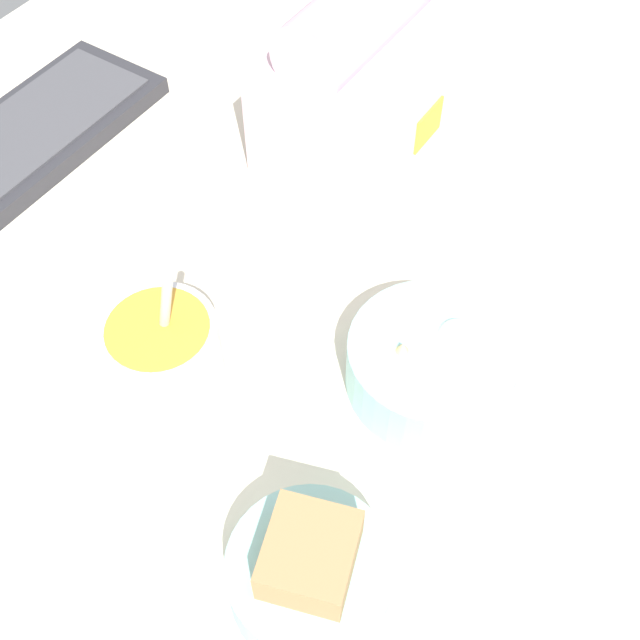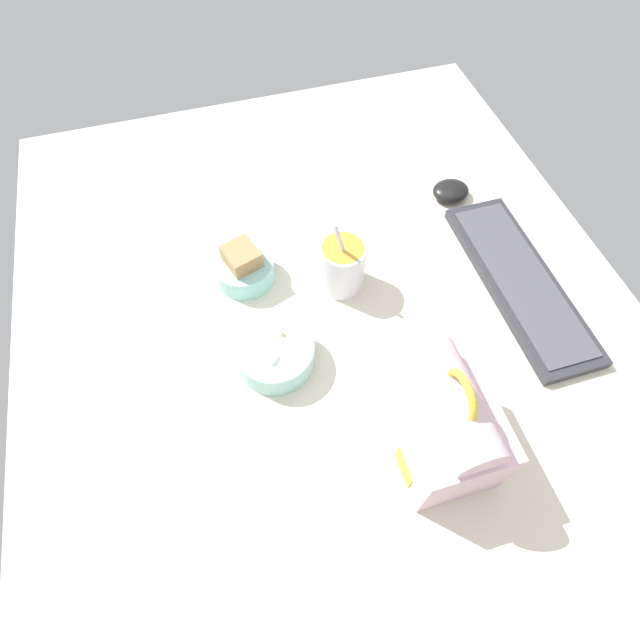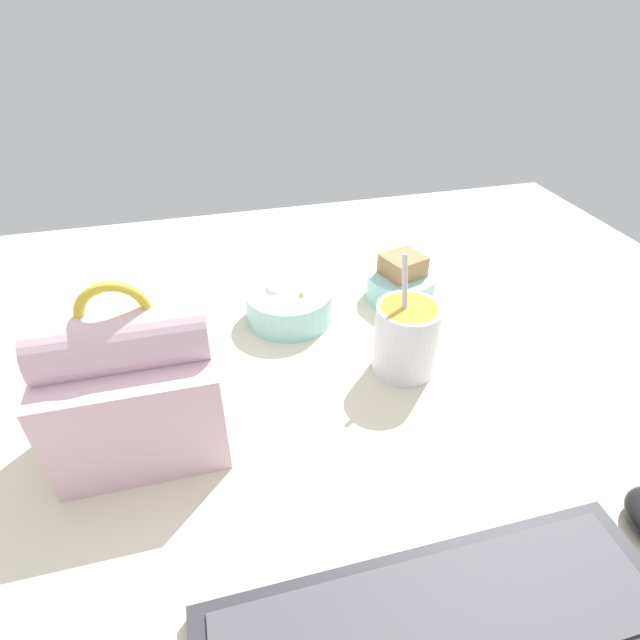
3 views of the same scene
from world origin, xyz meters
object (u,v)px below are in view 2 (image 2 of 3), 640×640
Objects in this scene: keyboard at (520,282)px; bento_bowl_snacks at (275,353)px; lunch_bag at (445,423)px; soup_cup at (342,265)px; computer_mouse at (451,191)px; bento_bowl_sandwich at (244,267)px.

bento_bowl_snacks reaches higher than keyboard.
lunch_bag reaches higher than bento_bowl_snacks.
soup_cup is 2.19× the size of computer_mouse.
bento_bowl_sandwich is (-6.36, -16.90, -2.38)cm from soup_cup.
bento_bowl_sandwich reaches higher than keyboard.
soup_cup reaches higher than bento_bowl_snacks.
bento_bowl_snacks reaches higher than computer_mouse.
soup_cup is 20.13cm from bento_bowl_snacks.
soup_cup is 18.21cm from bento_bowl_sandwich.
lunch_bag is 54.65cm from computer_mouse.
keyboard is 33.49cm from soup_cup.
keyboard is at bearing 93.10° from bento_bowl_snacks.
bento_bowl_sandwich is at bearing -151.71° from lunch_bag.
bento_bowl_snacks is at bearing 4.13° from bento_bowl_sandwich.
lunch_bag is at bearing -26.76° from computer_mouse.
lunch_bag is 2.78× the size of computer_mouse.
keyboard is at bearing 130.56° from lunch_bag.
computer_mouse is at bearing 117.67° from soup_cup.
keyboard is 3.02× the size of bento_bowl_snacks.
bento_bowl_sandwich is at bearing -110.62° from soup_cup.
bento_bowl_sandwich is 46.62cm from computer_mouse.
computer_mouse is at bearing 153.24° from lunch_bag.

